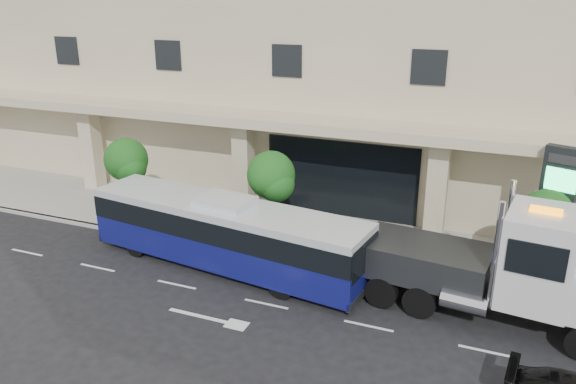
{
  "coord_description": "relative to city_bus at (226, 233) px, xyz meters",
  "views": [
    {
      "loc": [
        7.81,
        -18.55,
        11.21
      ],
      "look_at": [
        -0.52,
        2.0,
        3.32
      ],
      "focal_mm": 35.0,
      "sensor_mm": 36.0,
      "label": 1
    }
  ],
  "objects": [
    {
      "name": "city_bus",
      "position": [
        0.0,
        0.0,
        0.0
      ],
      "size": [
        12.86,
        4.28,
        3.2
      ],
      "rotation": [
        0.0,
        0.0,
        -0.13
      ],
      "color": "black",
      "rests_on": "ground"
    },
    {
      "name": "ground",
      "position": [
        2.82,
        -0.67,
        -1.63
      ],
      "size": [
        120.0,
        120.0,
        0.0
      ],
      "primitive_type": "plane",
      "color": "black",
      "rests_on": "ground"
    },
    {
      "name": "tree_mid",
      "position": [
        0.85,
        2.92,
        1.63
      ],
      "size": [
        2.28,
        2.2,
        4.38
      ],
      "color": "#422B19",
      "rests_on": "sidewalk"
    },
    {
      "name": "sidewalk",
      "position": [
        2.82,
        4.33,
        -1.55
      ],
      "size": [
        120.0,
        6.0,
        0.15
      ],
      "primitive_type": "cube",
      "color": "gray",
      "rests_on": "ground"
    },
    {
      "name": "convention_center",
      "position": [
        2.82,
        14.76,
        8.34
      ],
      "size": [
        60.0,
        17.6,
        20.0
      ],
      "color": "tan",
      "rests_on": "ground"
    },
    {
      "name": "signage_pylon",
      "position": [
        12.7,
        4.21,
        1.3
      ],
      "size": [
        1.44,
        0.94,
        5.46
      ],
      "rotation": [
        0.0,
        0.0,
        -0.35
      ],
      "color": "black",
      "rests_on": "sidewalk"
    },
    {
      "name": "tree_right",
      "position": [
        12.35,
        2.92,
        1.41
      ],
      "size": [
        2.1,
        2.0,
        4.04
      ],
      "color": "#422B19",
      "rests_on": "sidewalk"
    },
    {
      "name": "tree_left",
      "position": [
        -7.15,
        2.92,
        1.48
      ],
      "size": [
        2.27,
        2.2,
        4.22
      ],
      "color": "#422B19",
      "rests_on": "sidewalk"
    },
    {
      "name": "tow_truck",
      "position": [
        11.11,
        0.02,
        0.4
      ],
      "size": [
        10.91,
        3.7,
        4.94
      ],
      "rotation": [
        0.0,
        0.0,
        -0.11
      ],
      "color": "#2D3033",
      "rests_on": "ground"
    },
    {
      "name": "curb",
      "position": [
        2.82,
        1.33,
        -1.55
      ],
      "size": [
        120.0,
        0.3,
        0.15
      ],
      "primitive_type": "cube",
      "color": "gray",
      "rests_on": "ground"
    }
  ]
}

